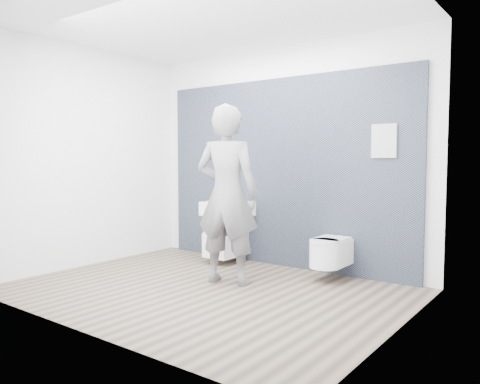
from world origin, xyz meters
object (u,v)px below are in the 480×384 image
Objects in this scene: toilet_square at (226,242)px; visitor at (227,195)px; washbasin at (227,208)px; toilet_rounded at (329,252)px.

visitor is (0.67, -0.82, 0.71)m from toilet_square.
washbasin reaches higher than toilet_rounded.
washbasin is 0.31× the size of visitor.
washbasin is 1.11m from visitor.
visitor is at bearing -137.24° from toilet_rounded.
toilet_square is 1.23× the size of toilet_rounded.
toilet_square is at bearing -90.00° from washbasin.
toilet_rounded is 1.34m from visitor.
toilet_square is 1.27m from visitor.
visitor reaches higher than toilet_rounded.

